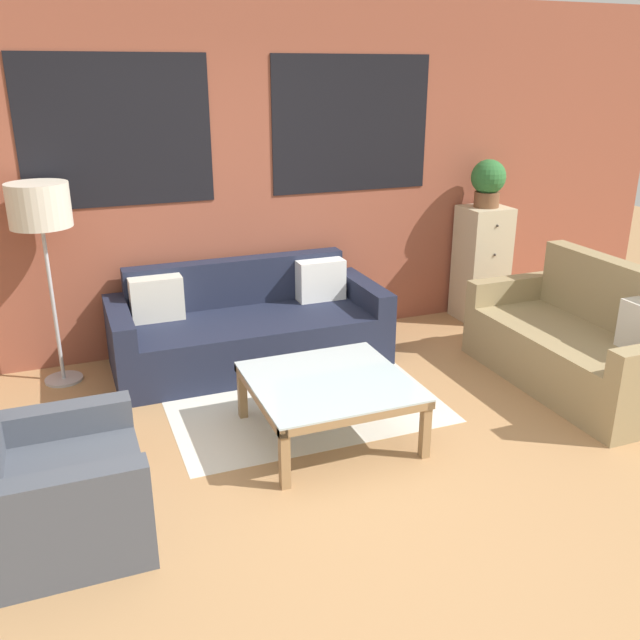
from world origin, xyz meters
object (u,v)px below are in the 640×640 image
object	(u,v)px
floor_lamp	(40,212)
potted_plant	(488,181)
couch_dark	(249,329)
coffee_table	(329,387)
drawer_cabinet	(481,264)
settee_vintage	(581,346)
armchair_corner	(53,491)

from	to	relation	value
floor_lamp	potted_plant	size ratio (longest dim) A/B	3.53
couch_dark	coffee_table	size ratio (longest dim) A/B	2.20
couch_dark	potted_plant	distance (m)	2.54
couch_dark	potted_plant	size ratio (longest dim) A/B	5.04
floor_lamp	drawer_cabinet	size ratio (longest dim) A/B	1.41
drawer_cabinet	settee_vintage	bearing A→B (deg)	-95.06
couch_dark	drawer_cabinet	distance (m)	2.34
settee_vintage	coffee_table	bearing A→B (deg)	-178.88
armchair_corner	drawer_cabinet	size ratio (longest dim) A/B	0.79
drawer_cabinet	potted_plant	xyz separation A→B (m)	(-0.00, 0.00, 0.76)
couch_dark	settee_vintage	xyz separation A→B (m)	(2.18, -1.31, 0.03)
settee_vintage	floor_lamp	world-z (taller)	floor_lamp
floor_lamp	coffee_table	bearing A→B (deg)	-43.84
floor_lamp	settee_vintage	bearing A→B (deg)	-22.18
settee_vintage	floor_lamp	xyz separation A→B (m)	(-3.60, 1.47, 0.99)
armchair_corner	potted_plant	size ratio (longest dim) A/B	1.98
floor_lamp	drawer_cabinet	bearing A→B (deg)	0.82
coffee_table	floor_lamp	world-z (taller)	floor_lamp
drawer_cabinet	coffee_table	bearing A→B (deg)	-144.20
drawer_cabinet	potted_plant	size ratio (longest dim) A/B	2.50
potted_plant	drawer_cabinet	bearing A→B (deg)	-90.00
couch_dark	settee_vintage	bearing A→B (deg)	-30.92
coffee_table	couch_dark	bearing A→B (deg)	96.29
potted_plant	settee_vintage	bearing A→B (deg)	-95.06
settee_vintage	potted_plant	world-z (taller)	potted_plant
armchair_corner	coffee_table	distance (m)	1.71
armchair_corner	coffee_table	world-z (taller)	armchair_corner
settee_vintage	coffee_table	size ratio (longest dim) A/B	1.75
floor_lamp	potted_plant	xyz separation A→B (m)	(3.74, 0.05, -0.00)
armchair_corner	coffee_table	size ratio (longest dim) A/B	0.87
settee_vintage	armchair_corner	world-z (taller)	settee_vintage
coffee_table	drawer_cabinet	world-z (taller)	drawer_cabinet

